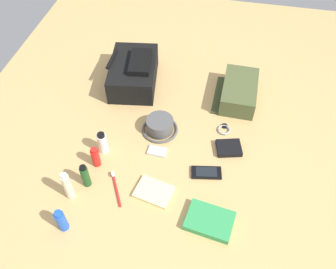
# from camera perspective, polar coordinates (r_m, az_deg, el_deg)

# --- Properties ---
(ground_plane) EXTENTS (2.64, 2.02, 0.02)m
(ground_plane) POSITION_cam_1_polar(r_m,az_deg,el_deg) (1.66, -0.00, -1.16)
(ground_plane) COLOR tan
(ground_plane) RESTS_ON ground
(backpack) EXTENTS (0.38, 0.28, 0.16)m
(backpack) POSITION_cam_1_polar(r_m,az_deg,el_deg) (1.90, -5.52, 9.94)
(backpack) COLOR black
(backpack) RESTS_ON ground_plane
(toiletry_pouch) EXTENTS (0.29, 0.21, 0.10)m
(toiletry_pouch) POSITION_cam_1_polar(r_m,az_deg,el_deg) (1.84, 11.27, 6.80)
(toiletry_pouch) COLOR #47512D
(toiletry_pouch) RESTS_ON ground_plane
(bucket_hat) EXTENTS (0.17, 0.17, 0.07)m
(bucket_hat) POSITION_cam_1_polar(r_m,az_deg,el_deg) (1.67, -1.32, 1.40)
(bucket_hat) COLOR #4E4E4E
(bucket_hat) RESTS_ON ground_plane
(deodorant_spray) EXTENTS (0.04, 0.04, 0.12)m
(deodorant_spray) POSITION_cam_1_polar(r_m,az_deg,el_deg) (1.42, -16.80, -13.10)
(deodorant_spray) COLOR blue
(deodorant_spray) RESTS_ON ground_plane
(lotion_bottle) EXTENTS (0.03, 0.03, 0.15)m
(lotion_bottle) POSITION_cam_1_polar(r_m,az_deg,el_deg) (1.47, -15.85, -7.97)
(lotion_bottle) COLOR beige
(lotion_bottle) RESTS_ON ground_plane
(shampoo_bottle) EXTENTS (0.03, 0.03, 0.13)m
(shampoo_bottle) POSITION_cam_1_polar(r_m,az_deg,el_deg) (1.50, -13.16, -6.50)
(shampoo_bottle) COLOR #19471E
(shampoo_bottle) RESTS_ON ground_plane
(sunscreen_spray) EXTENTS (0.04, 0.04, 0.11)m
(sunscreen_spray) POSITION_cam_1_polar(r_m,az_deg,el_deg) (1.56, -11.58, -3.57)
(sunscreen_spray) COLOR red
(sunscreen_spray) RESTS_ON ground_plane
(toothpaste_tube) EXTENTS (0.04, 0.04, 0.11)m
(toothpaste_tube) POSITION_cam_1_polar(r_m,az_deg,el_deg) (1.60, -10.47, -1.33)
(toothpaste_tube) COLOR white
(toothpaste_tube) RESTS_ON ground_plane
(paperback_novel) EXTENTS (0.16, 0.20, 0.03)m
(paperback_novel) POSITION_cam_1_polar(r_m,az_deg,el_deg) (1.42, 6.70, -13.65)
(paperback_novel) COLOR #2D934C
(paperback_novel) RESTS_ON ground_plane
(cell_phone) EXTENTS (0.08, 0.14, 0.01)m
(cell_phone) POSITION_cam_1_polar(r_m,az_deg,el_deg) (1.54, 6.19, -6.11)
(cell_phone) COLOR black
(cell_phone) RESTS_ON ground_plane
(media_player) EXTENTS (0.06, 0.09, 0.01)m
(media_player) POSITION_cam_1_polar(r_m,az_deg,el_deg) (1.60, -1.75, -2.71)
(media_player) COLOR #B7B7BC
(media_player) RESTS_ON ground_plane
(wristwatch) EXTENTS (0.07, 0.06, 0.01)m
(wristwatch) POSITION_cam_1_polar(r_m,az_deg,el_deg) (1.71, 9.02, 0.83)
(wristwatch) COLOR #99999E
(wristwatch) RESTS_ON ground_plane
(toothbrush) EXTENTS (0.16, 0.09, 0.02)m
(toothbrush) POSITION_cam_1_polar(r_m,az_deg,el_deg) (1.51, -8.39, -8.32)
(toothbrush) COLOR red
(toothbrush) RESTS_ON ground_plane
(wallet) EXTENTS (0.11, 0.13, 0.02)m
(wallet) POSITION_cam_1_polar(r_m,az_deg,el_deg) (1.63, 9.74, -2.26)
(wallet) COLOR black
(wallet) RESTS_ON ground_plane
(notepad) EXTENTS (0.14, 0.17, 0.02)m
(notepad) POSITION_cam_1_polar(r_m,az_deg,el_deg) (1.48, -2.46, -9.16)
(notepad) COLOR beige
(notepad) RESTS_ON ground_plane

